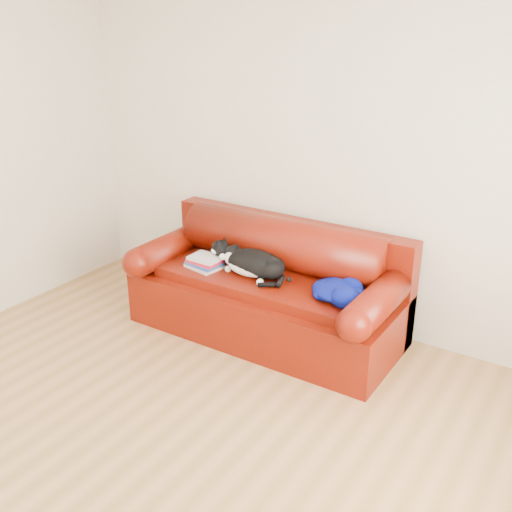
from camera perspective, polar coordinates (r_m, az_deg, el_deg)
The scene contains 7 objects.
ground at distance 3.77m, azimuth -9.57°, elevation -17.16°, with size 4.50×4.50×0.00m, color brown.
room_shell at distance 2.95m, azimuth -9.59°, elevation 7.99°, with size 4.52×4.02×2.61m.
sofa_base at distance 4.73m, azimuth 0.95°, elevation -4.72°, with size 2.10×0.90×0.50m.
sofa_back at distance 4.79m, azimuth 2.51°, elevation -0.36°, with size 2.10×1.01×0.88m.
book_stack at distance 4.74m, azimuth -4.88°, elevation -0.58°, with size 0.30×0.25×0.10m.
cat at distance 4.56m, azimuth -0.24°, elevation -0.75°, with size 0.70×0.32×0.26m.
blanket at distance 4.26m, azimuth 7.87°, elevation -3.24°, with size 0.47×0.47×0.14m.
Camera 1 is at (2.06, -2.09, 2.37)m, focal length 42.00 mm.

